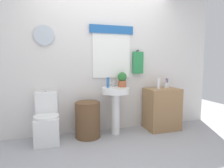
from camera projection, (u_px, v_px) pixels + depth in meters
ground_plane at (124, 158)px, 2.47m from camera, size 8.00×8.00×0.00m
back_wall at (102, 59)px, 3.42m from camera, size 4.40×0.18×2.60m
toilet at (47, 122)px, 3.00m from camera, size 0.38×0.51×0.79m
laundry_hamper at (88, 120)px, 3.15m from camera, size 0.41×0.41×0.59m
pedestal_sink at (115, 100)px, 3.26m from camera, size 0.48×0.48×0.82m
faucet at (113, 84)px, 3.34m from camera, size 0.03×0.03×0.10m
wooden_cabinet at (162, 109)px, 3.55m from camera, size 0.59×0.44×0.77m
soap_bottle at (108, 82)px, 3.24m from camera, size 0.05×0.05×0.17m
potted_plant at (122, 79)px, 3.32m from camera, size 0.16×0.16×0.26m
lotion_bottle at (159, 84)px, 3.43m from camera, size 0.05×0.05×0.19m
toothbrush_cup at (167, 85)px, 3.55m from camera, size 0.08×0.08×0.19m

